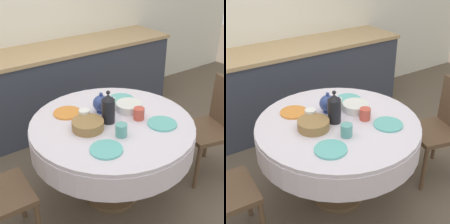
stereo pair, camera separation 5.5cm
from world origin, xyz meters
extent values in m
plane|color=brown|center=(0.00, 0.00, 0.00)|extent=(12.00, 12.00, 0.00)
cube|color=silver|center=(0.00, 1.71, 1.30)|extent=(7.00, 0.05, 2.60)
cube|color=#383D4C|center=(0.00, 1.38, 0.43)|extent=(3.20, 0.60, 0.87)
cube|color=tan|center=(0.00, 1.38, 0.89)|extent=(3.24, 0.64, 0.04)
cylinder|color=brown|center=(0.00, 0.00, 0.02)|extent=(0.44, 0.44, 0.04)
cylinder|color=brown|center=(0.00, 0.00, 0.28)|extent=(0.11, 0.11, 0.47)
cylinder|color=silver|center=(0.00, 0.00, 0.60)|extent=(1.24, 1.24, 0.18)
cylinder|color=silver|center=(0.00, 0.00, 0.71)|extent=(1.23, 1.23, 0.03)
cube|color=brown|center=(0.85, -0.22, 0.45)|extent=(0.49, 0.49, 0.04)
cylinder|color=brown|center=(0.64, -0.35, 0.21)|extent=(0.04, 0.04, 0.43)
cylinder|color=brown|center=(0.73, -0.01, 0.21)|extent=(0.04, 0.04, 0.43)
cylinder|color=brown|center=(1.07, -0.09, 0.21)|extent=(0.04, 0.04, 0.43)
cylinder|color=brown|center=(-0.70, 0.20, 0.21)|extent=(0.04, 0.04, 0.43)
cylinder|color=#60BCB7|center=(-0.24, -0.28, 0.73)|extent=(0.22, 0.22, 0.01)
cylinder|color=#5BA39E|center=(-0.06, -0.20, 0.77)|extent=(0.08, 0.08, 0.09)
cylinder|color=#60BCB7|center=(0.27, -0.25, 0.73)|extent=(0.22, 0.22, 0.01)
cylinder|color=#CC4C3D|center=(0.19, -0.09, 0.77)|extent=(0.08, 0.08, 0.09)
cylinder|color=orange|center=(-0.22, 0.30, 0.73)|extent=(0.22, 0.22, 0.01)
cylinder|color=white|center=(-0.16, 0.13, 0.77)|extent=(0.08, 0.08, 0.09)
cylinder|color=#60BCB7|center=(0.27, 0.25, 0.73)|extent=(0.22, 0.22, 0.01)
cylinder|color=white|center=(0.11, 0.18, 0.77)|extent=(0.08, 0.08, 0.09)
cylinder|color=black|center=(-0.02, 0.01, 0.82)|extent=(0.10, 0.10, 0.18)
cone|color=black|center=(-0.02, 0.01, 0.93)|extent=(0.09, 0.09, 0.04)
sphere|color=black|center=(-0.02, 0.01, 0.96)|extent=(0.03, 0.03, 0.03)
cylinder|color=#33478E|center=(0.01, 0.17, 0.73)|extent=(0.07, 0.07, 0.01)
sphere|color=#33478E|center=(0.01, 0.17, 0.80)|extent=(0.13, 0.13, 0.13)
cylinder|color=#33478E|center=(0.09, 0.17, 0.81)|extent=(0.08, 0.02, 0.05)
sphere|color=#33478E|center=(0.01, 0.17, 0.88)|extent=(0.03, 0.03, 0.03)
cylinder|color=olive|center=(-0.20, 0.01, 0.76)|extent=(0.23, 0.23, 0.07)
cylinder|color=silver|center=(0.21, 0.07, 0.76)|extent=(0.21, 0.21, 0.06)
camera|label=1|loc=(-1.16, -1.64, 1.90)|focal=50.00mm
camera|label=2|loc=(-1.11, -1.67, 1.90)|focal=50.00mm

